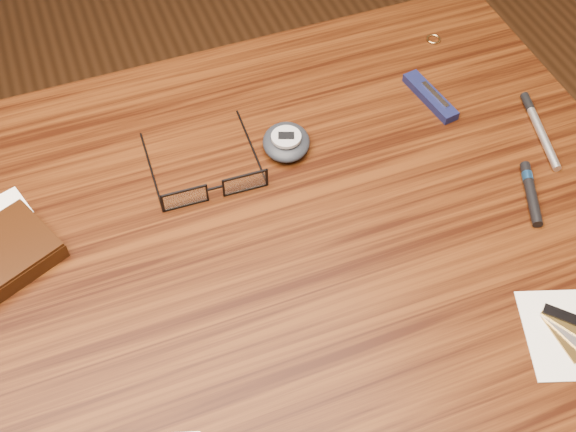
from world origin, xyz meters
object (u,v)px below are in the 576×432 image
Objects in this scene: wallet_and_card at (2,254)px; pocket_knife at (430,96)px; pedometer at (286,142)px; desk at (247,294)px; silver_pen at (537,125)px; eyeglasses at (214,186)px.

wallet_and_card is 0.58m from pocket_knife.
desk is at bearing -128.53° from pedometer.
silver_pen is at bearing 6.19° from desk.
pedometer is at bearing -176.04° from pocket_knife.
desk is 5.83× the size of wallet_and_card.
wallet_and_card reaches higher than pocket_knife.
desk is 0.36m from pocket_knife.
pocket_knife is at bearing 6.23° from wallet_and_card.
desk is at bearing -17.19° from wallet_and_card.
eyeglasses is (0.25, 0.01, 0.00)m from wallet_and_card.
pedometer reaches higher than wallet_and_card.
desk is 7.07× the size of eyeglasses.
silver_pen is at bearing -5.77° from eyeglasses.
pocket_knife is 0.14m from silver_pen.
pedometer is at bearing 7.56° from wallet_and_card.
eyeglasses is at bearing 94.25° from desk.
pocket_knife is 0.76× the size of silver_pen.
wallet_and_card reaches higher than silver_pen.
eyeglasses is at bearing -160.47° from pedometer.
desk is at bearing -155.70° from pocket_knife.
silver_pen is at bearing -42.07° from pocket_knife.
eyeglasses reaches higher than wallet_and_card.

